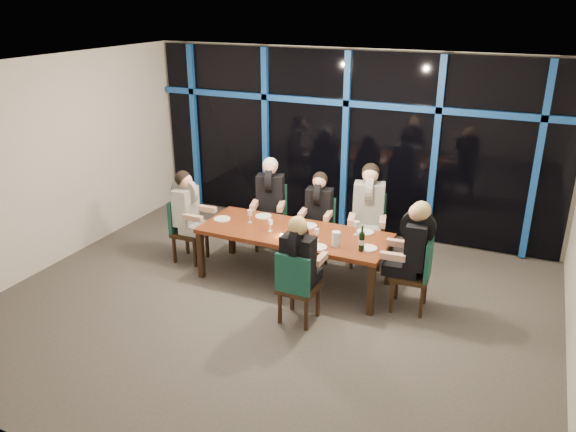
# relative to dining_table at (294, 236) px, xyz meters

# --- Properties ---
(room) EXTENTS (7.04, 7.00, 3.02)m
(room) POSITION_rel_dining_table_xyz_m (0.00, -0.80, 1.34)
(room) COLOR #554F4B
(room) RESTS_ON ground
(window_wall) EXTENTS (6.86, 0.43, 2.94)m
(window_wall) POSITION_rel_dining_table_xyz_m (0.01, 2.13, 0.87)
(window_wall) COLOR black
(window_wall) RESTS_ON ground
(dining_table) EXTENTS (2.60, 1.00, 0.75)m
(dining_table) POSITION_rel_dining_table_xyz_m (0.00, 0.00, 0.00)
(dining_table) COLOR brown
(dining_table) RESTS_ON ground
(chair_far_left) EXTENTS (0.57, 0.57, 1.00)m
(chair_far_left) POSITION_rel_dining_table_xyz_m (-0.81, 0.95, -0.12)
(chair_far_left) COLOR black
(chair_far_left) RESTS_ON ground
(chair_far_mid) EXTENTS (0.48, 0.48, 0.93)m
(chair_far_mid) POSITION_rel_dining_table_xyz_m (0.03, 0.90, -0.16)
(chair_far_mid) COLOR black
(chair_far_mid) RESTS_ON ground
(chair_far_right) EXTENTS (0.58, 0.58, 1.06)m
(chair_far_right) POSITION_rel_dining_table_xyz_m (0.75, 1.00, -0.09)
(chair_far_right) COLOR black
(chair_far_right) RESTS_ON ground
(chair_end_left) EXTENTS (0.46, 0.46, 0.96)m
(chair_end_left) POSITION_rel_dining_table_xyz_m (-1.77, -0.03, -0.15)
(chair_end_left) COLOR black
(chair_end_left) RESTS_ON ground
(chair_end_right) EXTENTS (0.50, 0.50, 1.00)m
(chair_end_right) POSITION_rel_dining_table_xyz_m (1.73, -0.08, -0.12)
(chair_end_right) COLOR black
(chair_end_right) RESTS_ON ground
(chair_near_mid) EXTENTS (0.45, 0.45, 0.95)m
(chair_near_mid) POSITION_rel_dining_table_xyz_m (0.47, -1.00, -0.15)
(chair_near_mid) COLOR black
(chair_near_mid) RESTS_ON ground
(diner_far_left) EXTENTS (0.58, 0.68, 0.98)m
(diner_far_left) POSITION_rel_dining_table_xyz_m (-0.78, 0.87, 0.27)
(diner_far_left) COLOR black
(diner_far_left) RESTS_ON ground
(diner_far_mid) EXTENTS (0.49, 0.60, 0.90)m
(diner_far_mid) POSITION_rel_dining_table_xyz_m (0.04, 0.82, 0.20)
(diner_far_mid) COLOR black
(diner_far_mid) RESTS_ON ground
(diner_far_right) EXTENTS (0.59, 0.71, 1.03)m
(diner_far_right) POSITION_rel_dining_table_xyz_m (0.77, 0.91, 0.32)
(diner_far_right) COLOR black
(diner_far_right) RESTS_ON ground
(diner_end_left) EXTENTS (0.60, 0.48, 0.93)m
(diner_end_left) POSITION_rel_dining_table_xyz_m (-1.69, -0.03, 0.23)
(diner_end_left) COLOR black
(diner_end_left) RESTS_ON ground
(diner_end_right) EXTENTS (0.64, 0.52, 0.97)m
(diner_end_right) POSITION_rel_dining_table_xyz_m (1.64, -0.08, 0.27)
(diner_end_right) COLOR black
(diner_end_right) RESTS_ON ground
(diner_near_mid) EXTENTS (0.48, 0.60, 0.93)m
(diner_near_mid) POSITION_rel_dining_table_xyz_m (0.47, -0.92, 0.23)
(diner_near_mid) COLOR black
(diner_near_mid) RESTS_ON ground
(plate_far_left) EXTENTS (0.24, 0.24, 0.01)m
(plate_far_left) POSITION_rel_dining_table_xyz_m (-0.63, 0.32, 0.08)
(plate_far_left) COLOR white
(plate_far_left) RESTS_ON dining_table
(plate_far_mid) EXTENTS (0.24, 0.24, 0.01)m
(plate_far_mid) POSITION_rel_dining_table_xyz_m (0.11, 0.26, 0.08)
(plate_far_mid) COLOR white
(plate_far_mid) RESTS_ON dining_table
(plate_far_right) EXTENTS (0.24, 0.24, 0.01)m
(plate_far_right) POSITION_rel_dining_table_xyz_m (0.90, 0.36, 0.08)
(plate_far_right) COLOR white
(plate_far_right) RESTS_ON dining_table
(plate_end_left) EXTENTS (0.24, 0.24, 0.01)m
(plate_end_left) POSITION_rel_dining_table_xyz_m (-1.13, -0.01, 0.08)
(plate_end_left) COLOR white
(plate_end_left) RESTS_ON dining_table
(plate_end_right) EXTENTS (0.24, 0.24, 0.01)m
(plate_end_right) POSITION_rel_dining_table_xyz_m (1.08, -0.12, 0.08)
(plate_end_right) COLOR white
(plate_end_right) RESTS_ON dining_table
(plate_near_mid) EXTENTS (0.24, 0.24, 0.01)m
(plate_near_mid) POSITION_rel_dining_table_xyz_m (0.49, -0.36, 0.08)
(plate_near_mid) COLOR white
(plate_near_mid) RESTS_ON dining_table
(wine_bottle) EXTENTS (0.08, 0.08, 0.33)m
(wine_bottle) POSITION_rel_dining_table_xyz_m (1.02, -0.21, 0.20)
(wine_bottle) COLOR black
(wine_bottle) RESTS_ON dining_table
(water_pitcher) EXTENTS (0.12, 0.11, 0.20)m
(water_pitcher) POSITION_rel_dining_table_xyz_m (0.68, -0.22, 0.17)
(water_pitcher) COLOR white
(water_pitcher) RESTS_ON dining_table
(tea_light) EXTENTS (0.05, 0.05, 0.03)m
(tea_light) POSITION_rel_dining_table_xyz_m (-0.08, -0.22, 0.08)
(tea_light) COLOR #F09B48
(tea_light) RESTS_ON dining_table
(wine_glass_a) EXTENTS (0.06, 0.06, 0.17)m
(wine_glass_a) POSITION_rel_dining_table_xyz_m (-0.30, -0.12, 0.19)
(wine_glass_a) COLOR silver
(wine_glass_a) RESTS_ON dining_table
(wine_glass_b) EXTENTS (0.06, 0.06, 0.17)m
(wine_glass_b) POSITION_rel_dining_table_xyz_m (0.11, 0.03, 0.19)
(wine_glass_b) COLOR silver
(wine_glass_b) RESTS_ON dining_table
(wine_glass_c) EXTENTS (0.06, 0.06, 0.16)m
(wine_glass_c) POSITION_rel_dining_table_xyz_m (0.39, -0.14, 0.18)
(wine_glass_c) COLOR white
(wine_glass_c) RESTS_ON dining_table
(wine_glass_d) EXTENTS (0.07, 0.07, 0.19)m
(wine_glass_d) POSITION_rel_dining_table_xyz_m (-0.70, 0.05, 0.21)
(wine_glass_d) COLOR white
(wine_glass_d) RESTS_ON dining_table
(wine_glass_e) EXTENTS (0.08, 0.08, 0.20)m
(wine_glass_e) POSITION_rel_dining_table_xyz_m (0.81, 0.24, 0.21)
(wine_glass_e) COLOR silver
(wine_glass_e) RESTS_ON dining_table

